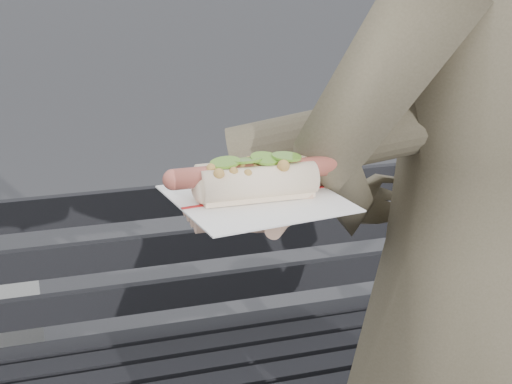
% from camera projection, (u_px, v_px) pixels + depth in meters
% --- Properties ---
extents(park_bench, '(1.50, 0.44, 0.88)m').
position_uv_depth(park_bench, '(173.00, 336.00, 1.95)').
color(park_bench, black).
rests_on(park_bench, ground).
extents(person, '(0.78, 0.63, 1.87)m').
position_uv_depth(person, '(467.00, 300.00, 1.23)').
color(person, '#484230').
rests_on(person, ground).
extents(held_hotdog, '(0.62, 0.32, 0.20)m').
position_uv_depth(held_hotdog, '(374.00, 139.00, 1.05)').
color(held_hotdog, '#484230').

